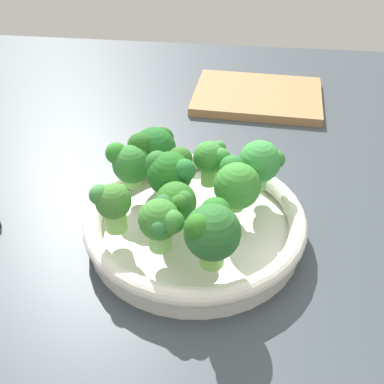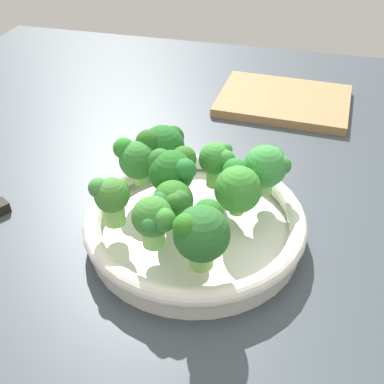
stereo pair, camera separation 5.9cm
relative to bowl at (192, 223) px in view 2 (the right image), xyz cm
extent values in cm
cube|color=#394148|center=(-0.39, -3.53, -3.38)|extent=(130.00, 130.00, 2.50)
cylinder|color=silver|center=(0.00, 0.00, -1.19)|extent=(26.98, 26.98, 1.88)
torus|color=silver|center=(0.00, 0.00, 0.90)|extent=(28.10, 28.10, 2.29)
cylinder|color=#7DB560|center=(6.14, -8.19, 2.86)|extent=(1.90, 1.90, 1.63)
sphere|color=#206624|center=(6.14, -8.19, 5.61)|extent=(5.95, 5.95, 5.95)
sphere|color=#245E1D|center=(7.63, -6.59, 7.01)|extent=(3.44, 3.44, 3.44)
sphere|color=#20561A|center=(5.34, -10.43, 5.99)|extent=(3.10, 3.10, 3.10)
sphere|color=#1E592A|center=(7.26, -6.76, 6.08)|extent=(3.15, 3.15, 3.15)
cylinder|color=#7ABE52|center=(-1.51, -6.14, 3.43)|extent=(2.14, 2.14, 2.77)
sphere|color=#3B8A35|center=(-1.51, -6.14, 6.20)|extent=(4.24, 4.24, 4.24)
sphere|color=#3B833E|center=(-2.65, -7.14, 7.15)|extent=(1.85, 1.85, 1.85)
sphere|color=#388839|center=(-3.02, -5.57, 6.69)|extent=(2.46, 2.46, 2.46)
cylinder|color=#84BC4D|center=(-5.40, -1.23, 2.85)|extent=(1.85, 1.85, 1.61)
sphere|color=#398D32|center=(-5.40, -1.23, 5.54)|extent=(5.80, 5.80, 5.80)
sphere|color=#2F8D2C|center=(-4.46, -3.45, 6.72)|extent=(2.58, 2.58, 2.58)
sphere|color=#2A7A2E|center=(-4.58, -3.15, 6.59)|extent=(3.16, 3.16, 3.16)
cylinder|color=#98D26F|center=(8.43, -4.53, 2.89)|extent=(2.17, 2.17, 1.70)
sphere|color=#327B32|center=(8.43, -4.53, 5.40)|extent=(5.11, 5.11, 5.11)
sphere|color=#298C2E|center=(7.76, -3.24, 5.69)|extent=(2.07, 2.07, 2.07)
sphere|color=#2C8327|center=(10.45, -4.86, 6.73)|extent=(2.86, 2.86, 2.86)
cylinder|color=#8DC963|center=(8.59, 4.27, 3.41)|extent=(2.72, 2.72, 2.73)
sphere|color=#418232|center=(8.59, 4.27, 6.15)|extent=(4.23, 4.23, 4.23)
sphere|color=#3E8B35|center=(8.08, 3.05, 6.54)|extent=(2.06, 2.06, 2.06)
sphere|color=#3D873E|center=(10.04, 4.49, 7.11)|extent=(2.44, 2.44, 2.44)
cylinder|color=#9FD964|center=(2.90, -1.16, 3.44)|extent=(2.73, 2.73, 2.79)
sphere|color=#216A21|center=(2.90, -1.16, 6.64)|extent=(5.56, 5.56, 5.56)
sphere|color=#2F732E|center=(4.45, -1.73, 7.84)|extent=(2.92, 2.92, 2.92)
sphere|color=#336E25|center=(1.95, -3.22, 7.31)|extent=(3.22, 3.22, 3.22)
sphere|color=#257632|center=(0.91, -0.30, 7.99)|extent=(2.70, 2.70, 2.70)
cylinder|color=#83C767|center=(-8.00, -6.23, 3.13)|extent=(2.44, 2.44, 2.16)
sphere|color=green|center=(-8.00, -6.23, 6.00)|extent=(5.51, 5.51, 5.51)
sphere|color=#368734|center=(-8.91, -8.26, 6.39)|extent=(2.47, 2.47, 2.47)
sphere|color=#328234|center=(-10.03, -6.53, 6.30)|extent=(2.46, 2.46, 2.46)
cylinder|color=#88CD5C|center=(-3.21, 8.66, 3.31)|extent=(2.74, 2.74, 2.52)
sphere|color=#2A6A2C|center=(-3.21, 8.66, 6.56)|extent=(6.12, 6.12, 6.12)
sphere|color=#2C741F|center=(-1.78, 9.77, 8.14)|extent=(2.76, 2.76, 2.76)
sphere|color=#287626|center=(-3.31, 6.13, 7.16)|extent=(3.45, 3.45, 3.45)
cylinder|color=#89BF61|center=(1.54, 2.96, 3.08)|extent=(1.98, 1.98, 2.07)
sphere|color=#2F7325|center=(1.54, 2.96, 5.69)|extent=(4.85, 4.85, 4.85)
sphere|color=#2E6A23|center=(0.87, 4.69, 6.96)|extent=(1.98, 1.98, 1.98)
sphere|color=#32722E|center=(0.52, 3.86, 6.67)|extent=(2.41, 2.41, 2.41)
sphere|color=#2B6931|center=(2.51, 4.42, 6.21)|extent=(2.80, 2.80, 2.80)
cylinder|color=#90D972|center=(2.80, 6.82, 3.34)|extent=(2.65, 2.65, 2.59)
sphere|color=#3C8431|center=(2.80, 6.82, 6.16)|extent=(4.67, 4.67, 4.67)
sphere|color=#3D8634|center=(1.23, 7.66, 6.68)|extent=(2.69, 2.69, 2.69)
sphere|color=#33843D|center=(2.54, 8.53, 6.54)|extent=(1.95, 1.95, 1.95)
cube|color=#A47649|center=(-7.84, -40.15, -1.33)|extent=(24.95, 19.02, 1.60)
camera|label=1|loc=(-5.69, 46.89, 40.96)|focal=45.80mm
camera|label=2|loc=(-11.52, 45.81, 40.96)|focal=45.80mm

